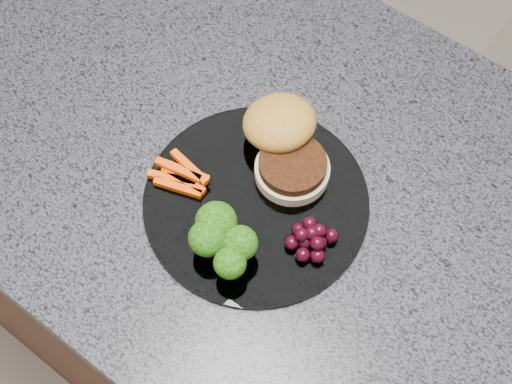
# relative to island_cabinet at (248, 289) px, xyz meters

# --- Properties ---
(island_cabinet) EXTENTS (1.20, 0.60, 0.86)m
(island_cabinet) POSITION_rel_island_cabinet_xyz_m (0.00, 0.00, 0.00)
(island_cabinet) COLOR #502C1B
(island_cabinet) RESTS_ON ground
(countertop) EXTENTS (1.20, 0.60, 0.04)m
(countertop) POSITION_rel_island_cabinet_xyz_m (0.00, 0.00, 0.45)
(countertop) COLOR #4B4B55
(countertop) RESTS_ON island_cabinet
(plate) EXTENTS (0.26, 0.26, 0.01)m
(plate) POSITION_rel_island_cabinet_xyz_m (0.05, -0.05, 0.47)
(plate) COLOR white
(plate) RESTS_ON countertop
(burger) EXTENTS (0.15, 0.14, 0.05)m
(burger) POSITION_rel_island_cabinet_xyz_m (0.04, 0.02, 0.50)
(burger) COLOR beige
(burger) RESTS_ON plate
(carrot_sticks) EXTENTS (0.07, 0.05, 0.02)m
(carrot_sticks) POSITION_rel_island_cabinet_xyz_m (-0.03, -0.08, 0.48)
(carrot_sticks) COLOR #FA4D04
(carrot_sticks) RESTS_ON plate
(broccoli) EXTENTS (0.08, 0.07, 0.05)m
(broccoli) POSITION_rel_island_cabinet_xyz_m (0.06, -0.12, 0.51)
(broccoli) COLOR olive
(broccoli) RESTS_ON plate
(grape_bunch) EXTENTS (0.05, 0.05, 0.03)m
(grape_bunch) POSITION_rel_island_cabinet_xyz_m (0.13, -0.06, 0.49)
(grape_bunch) COLOR black
(grape_bunch) RESTS_ON plate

